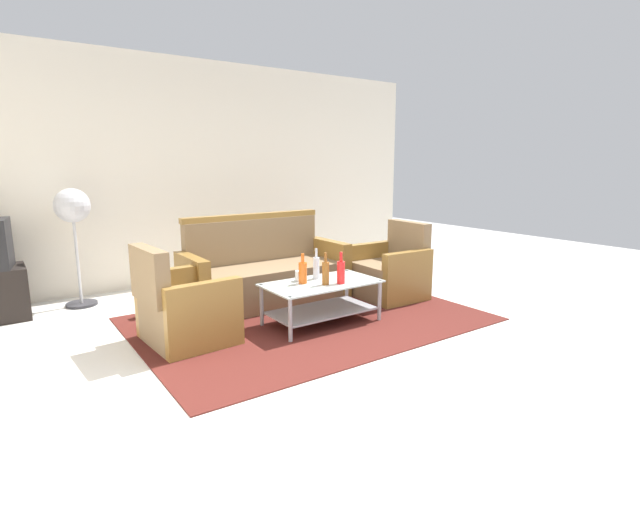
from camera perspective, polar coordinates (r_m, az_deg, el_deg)
name	(u,v)px	position (r m, az deg, el deg)	size (l,w,h in m)	color
ground_plane	(354,345)	(4.16, 4.03, -10.53)	(14.00, 14.00, 0.00)	silver
wall_back	(209,173)	(6.54, -13.12, 9.66)	(6.52, 0.12, 2.80)	silver
rug	(309,319)	(4.79, -1.35, -7.49)	(3.25, 2.30, 0.01)	#511E19
couch	(265,275)	(5.29, -6.58, -2.28)	(1.80, 0.74, 0.96)	#7F6647
armchair_left	(184,310)	(4.29, -15.92, -6.22)	(0.74, 0.80, 0.85)	#7F6647
armchair_right	(390,273)	(5.55, 8.33, -1.99)	(0.72, 0.78, 0.85)	#7F6647
coffee_table	(322,296)	(4.59, 0.18, -4.83)	(1.10, 0.60, 0.40)	silver
bottle_orange	(303,272)	(4.50, -2.07, -1.93)	(0.08, 0.08, 0.29)	#D85919
bottle_brown	(326,272)	(4.45, 0.67, -1.97)	(0.07, 0.07, 0.31)	brown
bottle_red	(341,272)	(4.49, 2.51, -1.87)	(0.08, 0.08, 0.30)	red
bottle_clear	(316,267)	(4.67, -0.45, -1.35)	(0.06, 0.06, 0.30)	silver
cup	(299,276)	(4.60, -2.49, -2.37)	(0.08, 0.08, 0.10)	silver
pedestal_fan	(73,213)	(5.67, -27.38, 4.61)	(0.36, 0.36, 1.27)	#2D2D33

